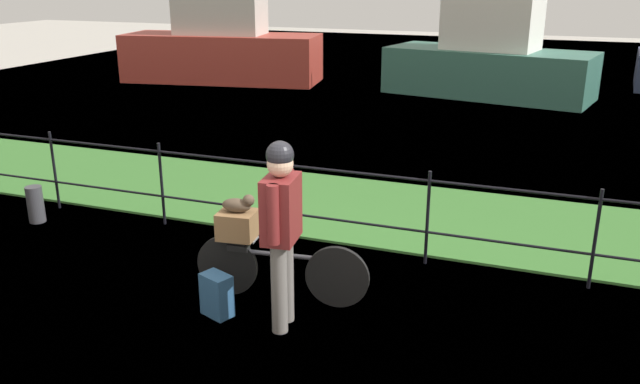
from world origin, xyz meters
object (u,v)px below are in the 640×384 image
Objects in this scene: backpack_on_paving at (217,295)px; wooden_crate at (237,225)px; mooring_bollard at (35,204)px; terrier_dog at (239,204)px; bicycle_main at (279,269)px; moored_boat_mid at (489,57)px; moored_boat_far at (222,48)px; cyclist_person at (281,220)px.

wooden_crate is at bearing -70.81° from backpack_on_paving.
terrier_dog is at bearing -14.33° from mooring_bollard.
backpack_on_paving is at bearing -92.27° from wooden_crate.
moored_boat_mid is at bearing 87.61° from bicycle_main.
mooring_bollard is 0.08× the size of moored_boat_far.
wooden_crate is 0.74× the size of mooring_bollard.
moored_boat_mid is 7.36m from moored_boat_far.
mooring_bollard is 0.09× the size of moored_boat_mid.
bicycle_main is at bearing -92.39° from moored_boat_mid.
moored_boat_mid reaches higher than wooden_crate.
mooring_bollard is at bearing 165.52° from wooden_crate.
terrier_dog is 0.71m from cyclist_person.
backpack_on_paving is at bearing -61.51° from moored_boat_far.
backpack_on_paving is at bearing -94.22° from moored_boat_mid.
backpack_on_paving is 0.86× the size of mooring_bollard.
terrier_dog reaches higher than wooden_crate.
bicycle_main is 11.73m from moored_boat_mid.
moored_boat_far reaches higher than wooden_crate.
terrier_dog is at bearing 7.10° from wooden_crate.
moored_boat_mid is (0.88, 11.75, 0.22)m from wooden_crate.
backpack_on_paving is 12.22m from moored_boat_mid.
moored_boat_far is at bearing 120.89° from cyclist_person.
wooden_crate reaches higher than mooring_bollard.
moored_boat_far is (-6.87, 11.43, 0.62)m from bicycle_main.
terrier_dog is at bearing -60.49° from moored_boat_far.
moored_boat_far is at bearing -177.88° from moored_boat_mid.
moored_boat_far is at bearing 119.51° from terrier_dog.
cyclist_person is at bearing -17.41° from mooring_bollard.
terrier_dog is 13.19m from moored_boat_far.
cyclist_person is 4.21× the size of backpack_on_paving.
backpack_on_paving is 0.08× the size of moored_boat_mid.
bicycle_main is 0.63m from backpack_on_paving.
cyclist_person is at bearing -59.11° from moored_boat_far.
bicycle_main reaches higher than backpack_on_paving.
bicycle_main is 0.72m from terrier_dog.
moored_boat_far is at bearing 120.99° from bicycle_main.
wooden_crate is 3.42m from mooring_bollard.
backpack_on_paving is 3.50m from mooring_bollard.
wooden_crate is 0.21m from terrier_dog.
bicycle_main is at bearing -109.89° from backpack_on_paving.
backpack_on_paving is (-0.41, -0.47, -0.12)m from bicycle_main.
bicycle_main is 0.29× the size of moored_boat_far.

